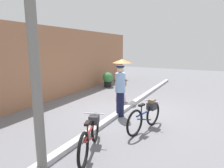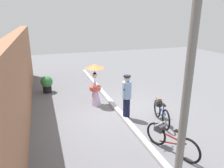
% 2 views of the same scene
% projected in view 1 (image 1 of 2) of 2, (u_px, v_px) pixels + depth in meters
% --- Properties ---
extents(ground_plane, '(30.00, 30.00, 0.00)m').
position_uv_depth(ground_plane, '(125.00, 110.00, 7.16)').
color(ground_plane, slate).
extents(building_wall, '(14.00, 0.40, 3.17)m').
position_uv_depth(building_wall, '(52.00, 64.00, 8.50)').
color(building_wall, '#9E6B4C').
rests_on(building_wall, ground_plane).
extents(sidewalk_curb, '(14.00, 0.20, 0.12)m').
position_uv_depth(sidewalk_curb, '(125.00, 108.00, 7.14)').
color(sidewalk_curb, '#B2B2B7').
rests_on(sidewalk_curb, ground_plane).
extents(bicycle_near_officer, '(1.66, 0.54, 0.81)m').
position_uv_depth(bicycle_near_officer, '(146.00, 115.00, 5.40)').
color(bicycle_near_officer, black).
rests_on(bicycle_near_officer, ground_plane).
extents(bicycle_far_side, '(1.71, 0.74, 0.79)m').
position_uv_depth(bicycle_far_side, '(91.00, 134.00, 4.27)').
color(bicycle_far_side, black).
rests_on(bicycle_far_side, ground_plane).
extents(person_officer, '(0.34, 0.34, 1.71)m').
position_uv_depth(person_officer, '(120.00, 90.00, 6.36)').
color(person_officer, '#141938').
rests_on(person_officer, ground_plane).
extents(person_with_parasol, '(0.81, 0.81, 1.81)m').
position_uv_depth(person_with_parasol, '(121.00, 80.00, 8.19)').
color(person_with_parasol, silver).
rests_on(person_with_parasol, ground_plane).
extents(potted_plant_by_door, '(0.62, 0.60, 0.87)m').
position_uv_depth(potted_plant_by_door, '(108.00, 79.00, 11.19)').
color(potted_plant_by_door, black).
rests_on(potted_plant_by_door, ground_plane).
extents(utility_pole, '(0.18, 0.18, 4.80)m').
position_uv_depth(utility_pole, '(33.00, 41.00, 3.21)').
color(utility_pole, slate).
rests_on(utility_pole, ground_plane).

